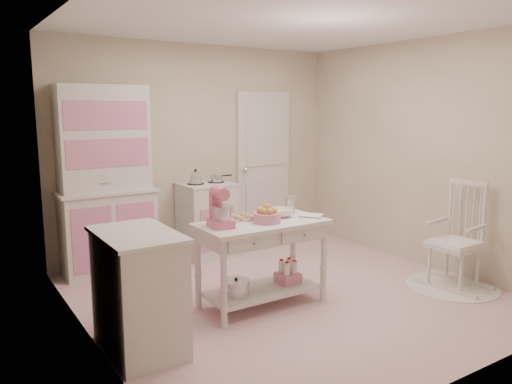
# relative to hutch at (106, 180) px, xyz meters

# --- Properties ---
(room_shell) EXTENTS (3.84, 3.84, 2.62)m
(room_shell) POSITION_rel_hutch_xyz_m (1.27, -1.66, 0.61)
(room_shell) COLOR #CA7E88
(room_shell) RESTS_ON ground
(door) EXTENTS (0.82, 0.05, 2.04)m
(door) POSITION_rel_hutch_xyz_m (2.22, 0.21, -0.02)
(door) COLOR silver
(door) RESTS_ON ground
(hutch) EXTENTS (1.06, 0.50, 2.08)m
(hutch) POSITION_rel_hutch_xyz_m (0.00, 0.00, 0.00)
(hutch) COLOR silver
(hutch) RESTS_ON ground
(stove) EXTENTS (0.62, 0.57, 0.92)m
(stove) POSITION_rel_hutch_xyz_m (1.20, -0.05, -0.58)
(stove) COLOR silver
(stove) RESTS_ON ground
(base_cabinet) EXTENTS (0.54, 0.84, 0.92)m
(base_cabinet) POSITION_rel_hutch_xyz_m (-0.36, -1.96, -0.58)
(base_cabinet) COLOR silver
(base_cabinet) RESTS_ON ground
(lace_rug) EXTENTS (0.92, 0.92, 0.01)m
(lace_rug) POSITION_rel_hutch_xyz_m (2.81, -2.42, -1.03)
(lace_rug) COLOR white
(lace_rug) RESTS_ON ground
(rocking_chair) EXTENTS (0.58, 0.78, 1.10)m
(rocking_chair) POSITION_rel_hutch_xyz_m (2.81, -2.42, -0.49)
(rocking_chair) COLOR silver
(rocking_chair) RESTS_ON ground
(work_table) EXTENTS (1.20, 0.60, 0.80)m
(work_table) POSITION_rel_hutch_xyz_m (0.90, -1.74, -0.64)
(work_table) COLOR silver
(work_table) RESTS_ON ground
(stand_mixer) EXTENTS (0.23, 0.30, 0.34)m
(stand_mixer) POSITION_rel_hutch_xyz_m (0.48, -1.72, -0.07)
(stand_mixer) COLOR #D2587B
(stand_mixer) RESTS_ON work_table
(cookie_tray) EXTENTS (0.34, 0.24, 0.02)m
(cookie_tray) POSITION_rel_hutch_xyz_m (0.75, -1.56, -0.23)
(cookie_tray) COLOR silver
(cookie_tray) RESTS_ON work_table
(bread_basket) EXTENTS (0.25, 0.25, 0.09)m
(bread_basket) POSITION_rel_hutch_xyz_m (0.92, -1.79, -0.19)
(bread_basket) COLOR #CC7599
(bread_basket) RESTS_ON work_table
(mixing_bowl) EXTENTS (0.25, 0.25, 0.08)m
(mixing_bowl) POSITION_rel_hutch_xyz_m (1.16, -1.66, -0.20)
(mixing_bowl) COLOR silver
(mixing_bowl) RESTS_ON work_table
(metal_pitcher) EXTENTS (0.10, 0.10, 0.17)m
(metal_pitcher) POSITION_rel_hutch_xyz_m (1.34, -1.58, -0.16)
(metal_pitcher) COLOR silver
(metal_pitcher) RESTS_ON work_table
(recipe_book) EXTENTS (0.26, 0.27, 0.02)m
(recipe_book) POSITION_rel_hutch_xyz_m (1.35, -1.86, -0.23)
(recipe_book) COLOR silver
(recipe_book) RESTS_ON work_table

